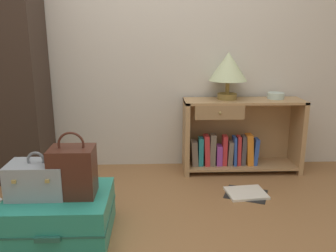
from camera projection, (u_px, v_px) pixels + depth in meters
The scene contains 9 objects.
back_wall at pixel (147, 25), 3.11m from camera, with size 6.40×0.10×2.60m, color beige.
bookshelf at pixel (236, 137), 3.17m from camera, with size 1.06×0.33×0.66m.
table_lamp at pixel (228, 68), 3.03m from camera, with size 0.33×0.33×0.41m.
bowl at pixel (276, 96), 3.11m from camera, with size 0.15×0.15×0.06m, color silver.
suitcase_large at pixel (60, 215), 2.16m from camera, with size 0.62×0.54×0.27m.
train_case at pixel (38, 179), 2.09m from camera, with size 0.34×0.23×0.28m.
handbag at pixel (73, 171), 2.08m from camera, with size 0.26×0.20×0.40m.
bottle at pixel (0, 216), 2.21m from camera, with size 0.08×0.08×0.22m.
open_book_on_floor at pixel (246, 193), 2.74m from camera, with size 0.39×0.36×0.02m.
Camera 1 is at (0.06, -1.74, 1.21)m, focal length 37.37 mm.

